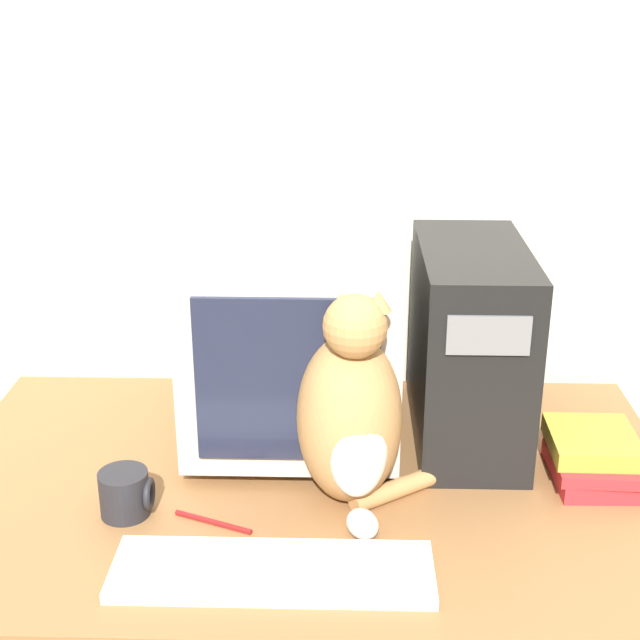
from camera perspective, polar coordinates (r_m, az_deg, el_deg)
wall_back at (r=1.90m, az=-0.22°, el=12.02°), size 7.00×0.05×2.50m
desk at (r=1.85m, az=-0.68°, el=-19.51°), size 1.34×0.84×0.70m
crt_monitor at (r=1.69m, az=-1.68°, el=-1.05°), size 0.39×0.42×0.41m
computer_tower at (r=1.72m, az=9.51°, el=-1.61°), size 0.20×0.41×0.38m
keyboard at (r=1.40m, az=-3.06°, el=-15.74°), size 0.49×0.15×0.02m
cat at (r=1.50m, az=2.02°, el=-6.05°), size 0.27×0.27×0.39m
book_stack at (r=1.69m, az=17.10°, el=-8.36°), size 0.16×0.20×0.09m
pen at (r=1.53m, az=-6.86°, el=-12.71°), size 0.14×0.06×0.01m
mug at (r=1.56m, az=-12.32°, el=-10.78°), size 0.09×0.08×0.08m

